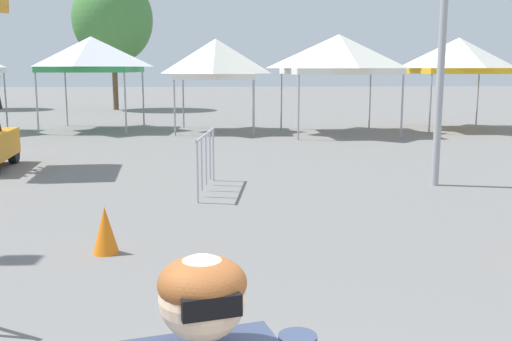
{
  "coord_description": "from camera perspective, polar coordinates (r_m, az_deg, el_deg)",
  "views": [
    {
      "loc": [
        -0.72,
        -1.33,
        2.26
      ],
      "look_at": [
        -0.39,
        4.13,
        1.3
      ],
      "focal_mm": 41.37,
      "sensor_mm": 36.0,
      "label": 1
    }
  ],
  "objects": [
    {
      "name": "canopy_tent_left_of_center",
      "position": [
        22.32,
        -15.62,
        10.75
      ],
      "size": [
        3.38,
        3.38,
        3.35
      ],
      "color": "#9E9EA3",
      "rests_on": "ground"
    },
    {
      "name": "traffic_cone_near_barrier",
      "position": [
        7.49,
        -14.37,
        -5.6
      ],
      "size": [
        0.32,
        0.32,
        0.59
      ],
      "primitive_type": "cone",
      "color": "orange",
      "rests_on": "ground"
    },
    {
      "name": "canopy_tent_right_of_center",
      "position": [
        23.0,
        18.98,
        10.45
      ],
      "size": [
        3.25,
        3.25,
        3.33
      ],
      "color": "#9E9EA3",
      "rests_on": "ground"
    },
    {
      "name": "canopy_tent_far_left",
      "position": [
        21.09,
        -3.9,
        10.7
      ],
      "size": [
        2.91,
        2.91,
        3.26
      ],
      "color": "#9E9EA3",
      "rests_on": "ground"
    },
    {
      "name": "tree_behind_tents_center",
      "position": [
        33.08,
        -13.7,
        14.02
      ],
      "size": [
        4.21,
        4.21,
        7.11
      ],
      "color": "brown",
      "rests_on": "ground"
    },
    {
      "name": "canopy_tent_far_right",
      "position": [
        20.61,
        7.99,
        11.07
      ],
      "size": [
        3.74,
        3.74,
        3.37
      ],
      "color": "#9E9EA3",
      "rests_on": "ground"
    },
    {
      "name": "crowd_barrier_mid_lot",
      "position": [
        10.86,
        -4.88,
        1.92
      ],
      "size": [
        0.31,
        2.09,
        1.08
      ],
      "color": "#B7BABF",
      "rests_on": "ground"
    }
  ]
}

